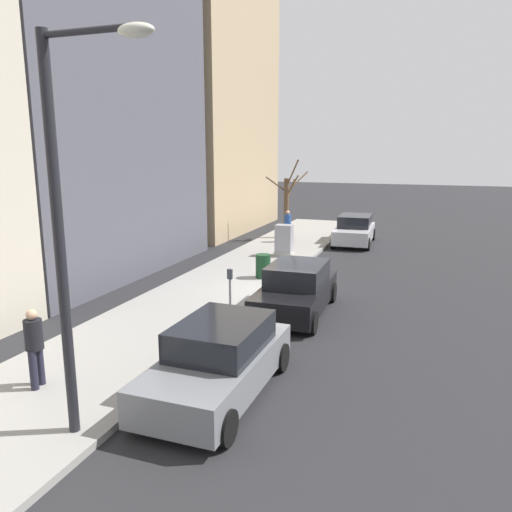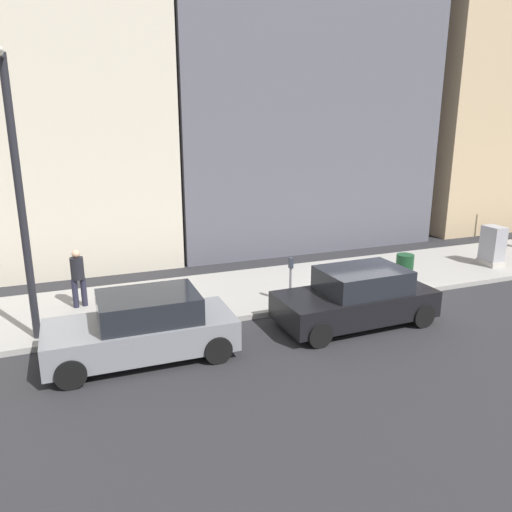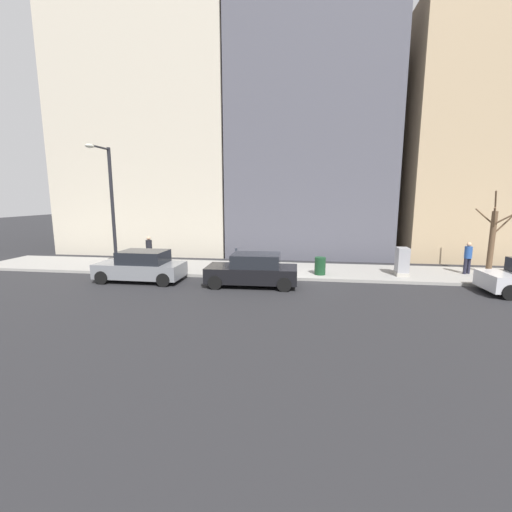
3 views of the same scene
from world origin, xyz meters
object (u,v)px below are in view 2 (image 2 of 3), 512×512
parked_car_black (357,298)px  parked_car_grey (143,327)px  office_block_center (269,44)px  streetlamp (17,179)px  office_tower_left (469,67)px  utility_box (492,246)px  trash_bin (404,268)px  parking_meter (291,275)px  pedestrian_midblock (78,275)px

parked_car_black → parked_car_grey: (0.10, 5.57, 0.00)m
parked_car_black → office_block_center: office_block_center is taller
streetlamp → office_tower_left: size_ratio=0.41×
utility_box → office_tower_left: (9.61, -7.05, 7.12)m
utility_box → trash_bin: utility_box is taller
parking_meter → office_tower_left: bearing=-56.0°
pedestrian_midblock → office_tower_left: 23.83m
parked_car_black → pedestrian_midblock: pedestrian_midblock is taller
streetlamp → pedestrian_midblock: streetlamp is taller
utility_box → streetlamp: streetlamp is taller
streetlamp → office_block_center: (10.70, -10.42, 4.56)m
utility_box → parked_car_black: bearing=109.3°
streetlamp → parked_car_black: bearing=-101.1°
pedestrian_midblock → office_tower_left: office_tower_left is taller
parking_meter → office_block_center: size_ratio=0.08×
trash_bin → pedestrian_midblock: 10.09m
parked_car_grey → parked_car_black: bearing=-90.4°
parking_meter → streetlamp: size_ratio=0.21×
parked_car_black → utility_box: (2.56, -7.30, 0.11)m
parked_car_grey → parking_meter: bearing=-69.5°
parking_meter → office_tower_left: (10.46, -15.48, 6.99)m
parked_car_black → parking_meter: 2.06m
parking_meter → parked_car_grey: bearing=109.9°
parked_car_black → parked_car_grey: size_ratio=1.01×
pedestrian_midblock → utility_box: bearing=164.1°
streetlamp → pedestrian_midblock: size_ratio=3.92×
parked_car_grey → office_tower_left: bearing=-58.2°
parking_meter → pedestrian_midblock: bearing=71.5°
parked_car_black → trash_bin: size_ratio=4.71×
office_block_center → office_tower_left: bearing=-90.3°
parked_car_black → office_tower_left: office_tower_left is taller
parked_car_black → office_block_center: bearing=-13.2°
utility_box → parked_car_grey: bearing=100.8°
trash_bin → parking_meter: bearing=96.0°
trash_bin → pedestrian_midblock: size_ratio=0.54×
streetlamp → trash_bin: (0.62, -11.06, -3.42)m
streetlamp → pedestrian_midblock: 3.74m
parked_car_grey → streetlamp: bearing=58.7°
parked_car_grey → pedestrian_midblock: 3.73m
utility_box → pedestrian_midblock: 14.14m
parked_car_black → streetlamp: (1.54, 7.88, 3.28)m
office_block_center → streetlamp: bearing=135.7°
parked_car_black → parking_meter: (1.71, 1.13, 0.24)m
trash_bin → office_block_center: bearing=3.6°
utility_box → trash_bin: 4.15m
parked_car_black → office_tower_left: bearing=-51.1°
office_tower_left → office_block_center: bearing=89.7°
parking_meter → utility_box: (0.85, -8.43, -0.13)m
office_block_center → parked_car_black: bearing=168.2°
pedestrian_midblock → office_block_center: size_ratio=0.10×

